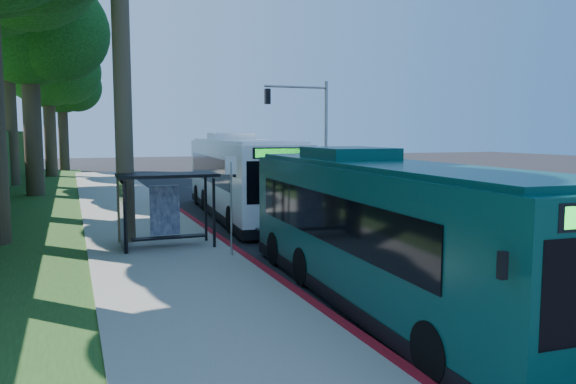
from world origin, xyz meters
name	(u,v)px	position (x,y,z in m)	size (l,w,h in m)	color
ground	(323,224)	(0.00, 0.00, 0.00)	(140.00, 140.00, 0.00)	black
sidewalk	(148,234)	(-7.30, 0.00, 0.06)	(4.50, 70.00, 0.12)	gray
red_curb	(235,250)	(-5.00, -4.00, 0.07)	(0.25, 30.00, 0.13)	maroon
bus_shelter	(159,196)	(-7.26, -2.86, 1.81)	(3.20, 1.51, 2.55)	black
stop_sign_pole	(231,192)	(-5.40, -5.00, 2.08)	(0.35, 0.06, 3.17)	gray
traffic_signal_pole	(311,124)	(3.78, 10.00, 4.42)	(4.10, 0.30, 7.00)	gray
tree_2	(30,21)	(-11.89, 15.98, 10.48)	(8.82, 8.40, 15.12)	#382B1E
tree_3	(5,18)	(-13.88, 23.98, 11.98)	(10.08, 9.60, 17.28)	#382B1E
tree_4	(48,65)	(-11.40, 31.98, 9.73)	(8.40, 8.00, 14.14)	#382B1E
tree_5	(62,82)	(-10.41, 39.99, 8.96)	(7.35, 7.00, 12.86)	#382B1E
white_bus	(240,176)	(-2.64, 3.48, 1.89)	(3.66, 13.15, 3.87)	white
teal_bus	(382,229)	(-3.45, -10.64, 1.72)	(3.05, 11.90, 3.52)	#0B3C38
pickup	(295,189)	(1.80, 7.71, 0.72)	(2.38, 5.17, 1.44)	white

